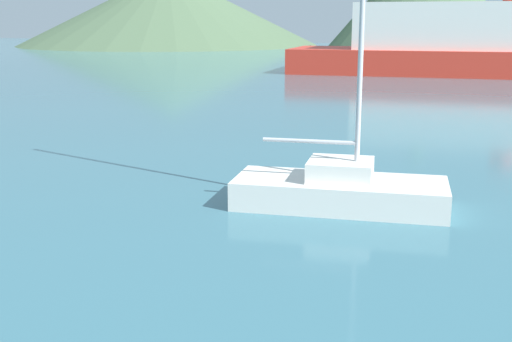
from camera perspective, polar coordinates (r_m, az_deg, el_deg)
sailboat_inner at (r=15.47m, az=7.49°, el=-1.36°), size 5.31×2.91×10.59m
ferry_distant at (r=55.72m, az=21.82°, el=10.47°), size 35.95×13.01×7.31m
hill_west at (r=116.51m, az=-7.77°, el=14.14°), size 51.83×51.83×12.52m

